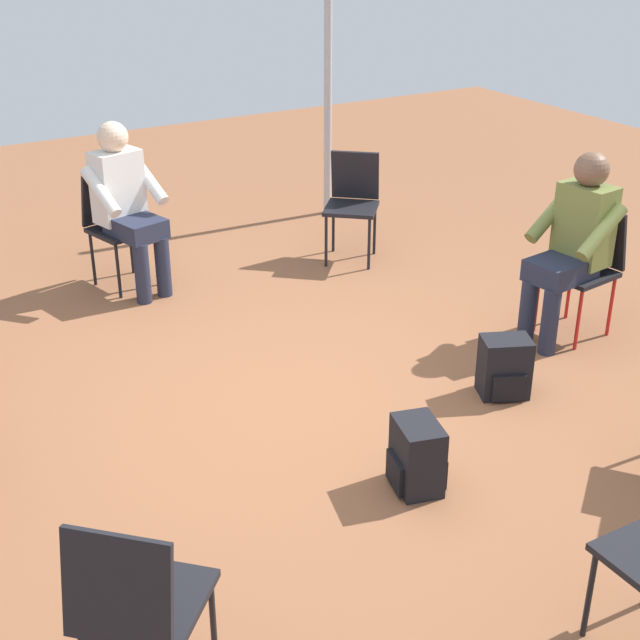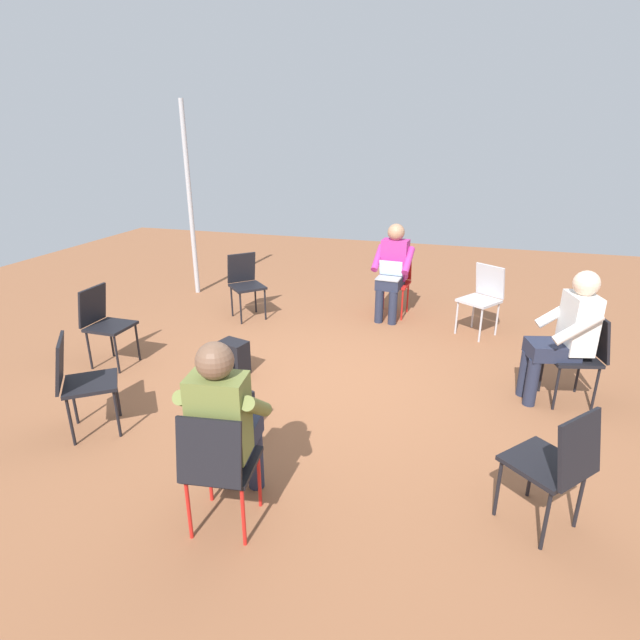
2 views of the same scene
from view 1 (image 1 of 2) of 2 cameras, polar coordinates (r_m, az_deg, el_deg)
name	(u,v)px [view 1 (image 1 of 2)]	position (r m, az deg, el deg)	size (l,w,h in m)	color
ground_plane	(309,409)	(5.13, -0.68, -5.72)	(14.00, 14.00, 0.00)	brown
chair_west	(586,262)	(6.09, 16.66, 3.58)	(0.48, 0.45, 0.85)	black
chair_northeast	(137,602)	(3.22, -11.66, -17.28)	(0.58, 0.58, 0.85)	black
chair_south	(116,220)	(6.78, -12.95, 6.24)	(0.49, 0.52, 0.85)	black
chair_southwest	(353,198)	(7.12, 2.10, 7.79)	(0.58, 0.59, 0.85)	black
person_in_olive	(574,239)	(5.89, 15.92, 5.02)	(0.55, 0.54, 1.24)	#23283D
person_in_white	(126,199)	(6.58, -12.32, 7.55)	(0.57, 0.58, 1.24)	#23283D
backpack_near_laptop_user	(504,370)	(5.31, 11.70, -3.16)	(0.34, 0.31, 0.36)	black
backpack_by_empty_chair	(417,459)	(4.45, 6.22, -8.85)	(0.29, 0.32, 0.36)	black
tent_pole_far	(328,84)	(8.04, 0.51, 14.87)	(0.07, 0.07, 2.35)	#B2B2B7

